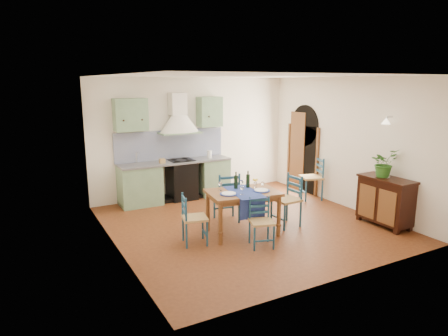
{
  "coord_description": "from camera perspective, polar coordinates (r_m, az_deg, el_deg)",
  "views": [
    {
      "loc": [
        -3.89,
        -6.23,
        2.7
      ],
      "look_at": [
        -0.35,
        0.3,
        1.09
      ],
      "focal_mm": 32.0,
      "sensor_mm": 36.0,
      "label": 1
    }
  ],
  "objects": [
    {
      "name": "back_wall",
      "position": [
        9.33,
        -6.48,
        1.98
      ],
      "size": [
        5.0,
        0.96,
        2.8
      ],
      "color": "white",
      "rests_on": "ground"
    },
    {
      "name": "chair_spare",
      "position": [
        9.52,
        12.56,
        -1.35
      ],
      "size": [
        0.58,
        0.58,
        0.99
      ],
      "color": "navy",
      "rests_on": "ground"
    },
    {
      "name": "left_wall",
      "position": [
        6.51,
        -15.55,
        0.28
      ],
      "size": [
        0.04,
        5.0,
        2.8
      ],
      "primitive_type": "cube",
      "color": "white",
      "rests_on": "ground"
    },
    {
      "name": "potted_plant",
      "position": [
        8.07,
        21.87,
        0.68
      ],
      "size": [
        0.49,
        0.43,
        0.54
      ],
      "primitive_type": "imported",
      "rotation": [
        0.0,
        0.0,
        -0.02
      ],
      "color": "#29601D",
      "rests_on": "sideboard"
    },
    {
      "name": "chair_left",
      "position": [
        6.77,
        -4.47,
        -7.22
      ],
      "size": [
        0.49,
        0.49,
        0.87
      ],
      "color": "navy",
      "rests_on": "ground"
    },
    {
      "name": "chair_right",
      "position": [
        7.68,
        9.08,
        -4.5
      ],
      "size": [
        0.48,
        0.48,
        0.98
      ],
      "color": "navy",
      "rests_on": "ground"
    },
    {
      "name": "floor",
      "position": [
        7.82,
        3.35,
        -7.96
      ],
      "size": [
        5.0,
        5.0,
        0.0
      ],
      "primitive_type": "plane",
      "color": "#49200F",
      "rests_on": "ground"
    },
    {
      "name": "chair_far",
      "position": [
        7.81,
        0.44,
        -4.05
      ],
      "size": [
        0.54,
        0.54,
        0.98
      ],
      "color": "navy",
      "rests_on": "ground"
    },
    {
      "name": "sideboard",
      "position": [
        8.18,
        22.03,
        -4.21
      ],
      "size": [
        0.5,
        1.05,
        0.94
      ],
      "color": "black",
      "rests_on": "ground"
    },
    {
      "name": "dining_table",
      "position": [
        7.13,
        2.76,
        -4.06
      ],
      "size": [
        1.35,
        1.04,
        1.11
      ],
      "color": "brown",
      "rests_on": "ground"
    },
    {
      "name": "right_wall",
      "position": [
        9.22,
        15.85,
        3.28
      ],
      "size": [
        0.26,
        5.0,
        2.8
      ],
      "color": "white",
      "rests_on": "ground"
    },
    {
      "name": "chair_near",
      "position": [
        6.71,
        5.34,
        -7.65
      ],
      "size": [
        0.48,
        0.48,
        0.81
      ],
      "color": "navy",
      "rests_on": "ground"
    },
    {
      "name": "ceiling",
      "position": [
        7.34,
        3.63,
        13.05
      ],
      "size": [
        5.0,
        5.0,
        0.01
      ],
      "primitive_type": "cube",
      "color": "white",
      "rests_on": "back_wall"
    }
  ]
}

